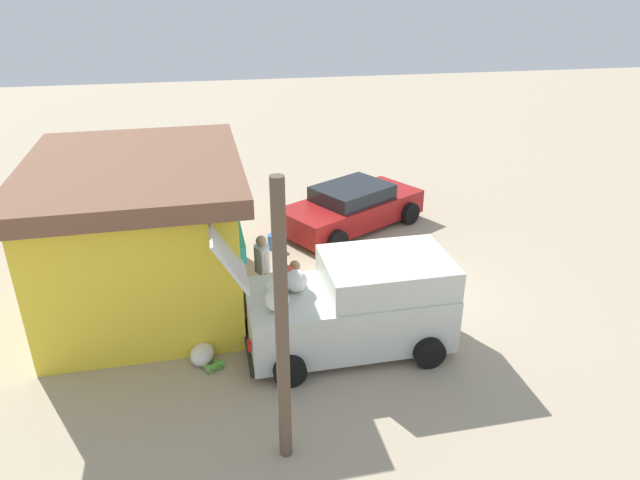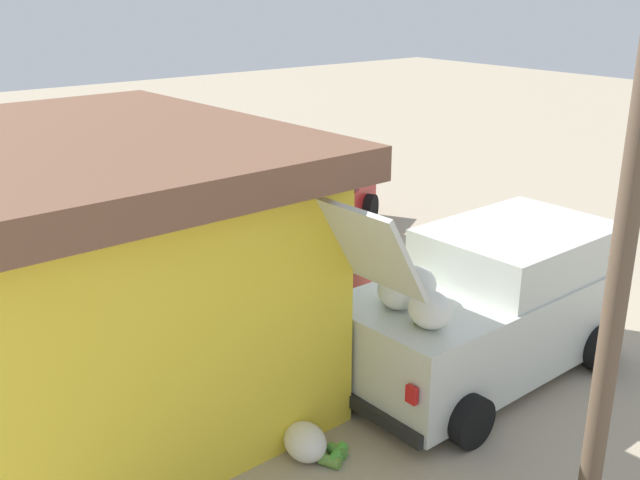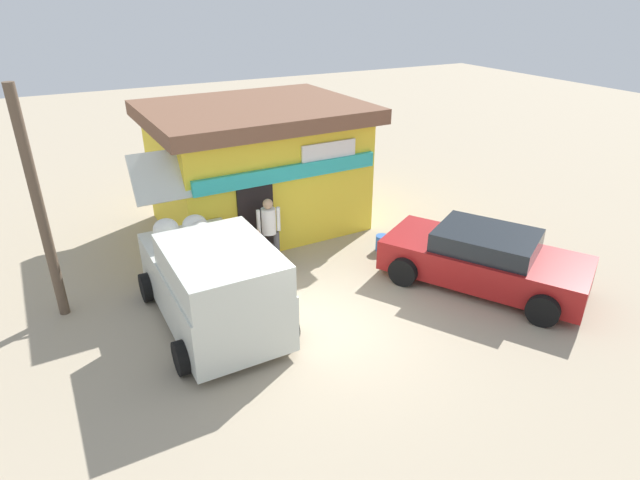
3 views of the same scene
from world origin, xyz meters
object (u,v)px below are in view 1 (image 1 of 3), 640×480
at_px(parked_sedan, 352,207).
at_px(vendor_standing, 262,265).
at_px(storefront_bar, 142,232).
at_px(delivery_van, 354,304).
at_px(paint_bucket, 274,242).
at_px(unloaded_banana_pile, 204,355).
at_px(customer_bending, 283,288).

height_order(parked_sedan, vendor_standing, vendor_standing).
relative_size(storefront_bar, parked_sedan, 1.22).
bearing_deg(delivery_van, parked_sedan, -13.00).
relative_size(vendor_standing, paint_bucket, 4.21).
bearing_deg(vendor_standing, delivery_van, -138.62).
height_order(delivery_van, vendor_standing, delivery_van).
bearing_deg(unloaded_banana_pile, paint_bucket, -21.56).
xyz_separation_m(parked_sedan, unloaded_banana_pile, (-5.85, 4.33, -0.45)).
distance_m(delivery_van, customer_bending, 1.67).
relative_size(storefront_bar, customer_bending, 4.26).
distance_m(vendor_standing, customer_bending, 0.91).
bearing_deg(customer_bending, delivery_van, -129.23).
xyz_separation_m(vendor_standing, paint_bucket, (2.84, -0.54, -0.80)).
relative_size(delivery_van, vendor_standing, 2.68).
height_order(customer_bending, unloaded_banana_pile, customer_bending).
distance_m(vendor_standing, paint_bucket, 3.00).
xyz_separation_m(storefront_bar, customer_bending, (-1.55, -2.92, -0.86)).
xyz_separation_m(customer_bending, paint_bucket, (3.66, -0.18, -0.64)).
bearing_deg(vendor_standing, customer_bending, -156.27).
xyz_separation_m(parked_sedan, customer_bending, (-4.71, 2.62, 0.22)).
height_order(vendor_standing, paint_bucket, vendor_standing).
height_order(unloaded_banana_pile, paint_bucket, paint_bucket).
xyz_separation_m(vendor_standing, unloaded_banana_pile, (-1.97, 1.36, -0.83)).
bearing_deg(delivery_van, unloaded_banana_pile, 91.86).
xyz_separation_m(storefront_bar, delivery_van, (-2.60, -4.21, -0.76)).
bearing_deg(customer_bending, parked_sedan, -29.08).
relative_size(parked_sedan, paint_bucket, 11.45).
distance_m(delivery_van, unloaded_banana_pile, 3.10).
bearing_deg(parked_sedan, vendor_standing, 142.55).
xyz_separation_m(storefront_bar, vendor_standing, (-0.73, -2.56, -0.70)).
xyz_separation_m(parked_sedan, vendor_standing, (-3.89, 2.98, 0.38)).
height_order(parked_sedan, unloaded_banana_pile, parked_sedan).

